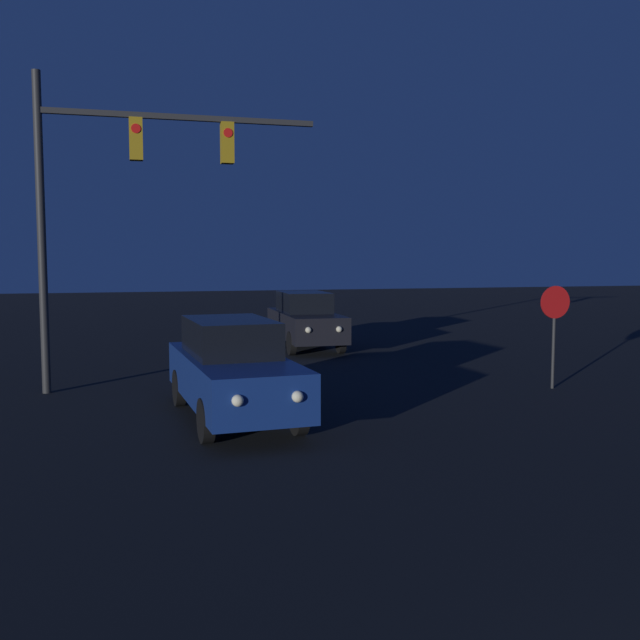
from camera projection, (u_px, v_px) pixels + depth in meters
The scene contains 4 objects.
car_near at pixel (232, 369), 12.77m from camera, with size 1.94×4.97×1.78m.
car_far at pixel (305, 320), 22.76m from camera, with size 1.82×4.94×1.78m.
traffic_signal_mast at pixel (115, 181), 15.27m from camera, with size 6.00×0.30×6.75m.
stop_sign at pixel (555, 317), 15.64m from camera, with size 0.72×0.07×2.28m.
Camera 1 is at (-4.00, -1.18, 2.90)m, focal length 40.00 mm.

